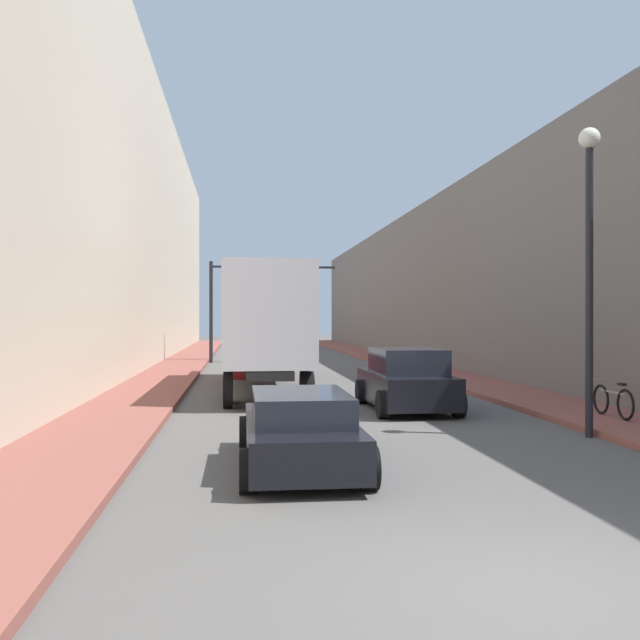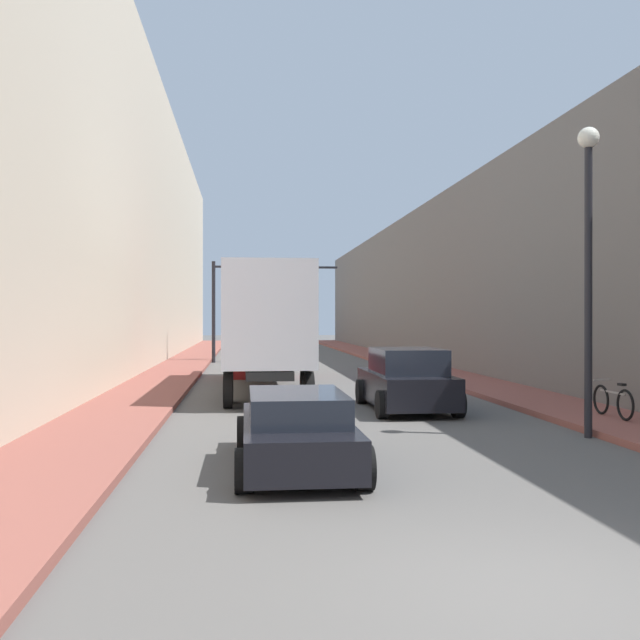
# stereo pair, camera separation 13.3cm
# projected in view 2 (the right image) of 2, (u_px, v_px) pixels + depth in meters

# --- Properties ---
(ground_plane) EXTENTS (200.00, 200.00, 0.00)m
(ground_plane) POSITION_uv_depth(u_px,v_px,m) (546.00, 594.00, 6.36)
(ground_plane) COLOR #565451
(sidewalk_right) EXTENTS (2.50, 80.00, 0.15)m
(sidewalk_right) POSITION_uv_depth(u_px,v_px,m) (409.00, 365.00, 36.80)
(sidewalk_right) COLOR brown
(sidewalk_right) RESTS_ON ground
(sidewalk_left) EXTENTS (2.50, 80.00, 0.15)m
(sidewalk_left) POSITION_uv_depth(u_px,v_px,m) (182.00, 366.00, 35.58)
(sidewalk_left) COLOR brown
(sidewalk_left) RESTS_ON ground
(building_right) EXTENTS (6.00, 80.00, 8.74)m
(building_right) POSITION_uv_depth(u_px,v_px,m) (489.00, 282.00, 37.24)
(building_right) COLOR #66605B
(building_right) RESTS_ON ground
(building_left) EXTENTS (6.00, 80.00, 15.11)m
(building_left) POSITION_uv_depth(u_px,v_px,m) (94.00, 216.00, 35.12)
(building_left) COLOR beige
(building_left) RESTS_ON ground
(semi_truck) EXTENTS (2.54, 12.76, 4.05)m
(semi_truck) POSITION_uv_depth(u_px,v_px,m) (264.00, 324.00, 24.73)
(semi_truck) COLOR silver
(semi_truck) RESTS_ON ground
(sedan_car) EXTENTS (1.98, 4.62, 1.27)m
(sedan_car) POSITION_uv_depth(u_px,v_px,m) (296.00, 430.00, 11.77)
(sedan_car) COLOR black
(sedan_car) RESTS_ON ground
(suv_car) EXTENTS (2.17, 4.44, 1.67)m
(suv_car) POSITION_uv_depth(u_px,v_px,m) (406.00, 381.00, 19.15)
(suv_car) COLOR black
(suv_car) RESTS_ON ground
(traffic_signal_gantry) EXTENTS (7.09, 0.35, 5.68)m
(traffic_signal_gantry) POSITION_uv_depth(u_px,v_px,m) (250.00, 289.00, 40.08)
(traffic_signal_gantry) COLOR black
(traffic_signal_gantry) RESTS_ON ground
(street_lamp) EXTENTS (0.44, 0.44, 6.43)m
(street_lamp) POSITION_uv_depth(u_px,v_px,m) (588.00, 237.00, 14.72)
(street_lamp) COLOR black
(street_lamp) RESTS_ON ground
(parked_bicycle) EXTENTS (0.44, 1.82, 0.86)m
(parked_bicycle) POSITION_uv_depth(u_px,v_px,m) (613.00, 401.00, 16.65)
(parked_bicycle) COLOR black
(parked_bicycle) RESTS_ON sidewalk_right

